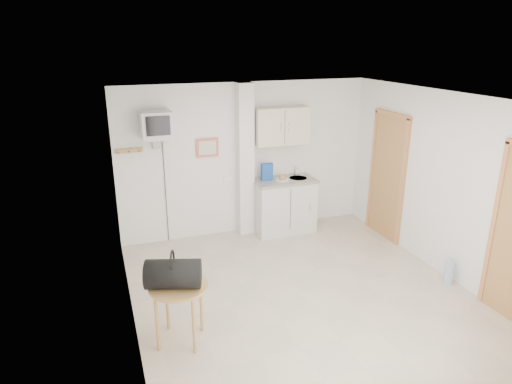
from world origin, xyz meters
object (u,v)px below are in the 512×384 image
object	(u,v)px
crt_television	(156,126)
water_bottle	(449,272)
duffel_bag	(173,274)
round_table	(179,293)

from	to	relation	value
crt_television	water_bottle	distance (m)	4.57
duffel_bag	crt_television	bearing A→B (deg)	102.04
duffel_bag	water_bottle	distance (m)	3.74
duffel_bag	water_bottle	world-z (taller)	duffel_bag
water_bottle	duffel_bag	bearing A→B (deg)	-179.48
round_table	water_bottle	world-z (taller)	round_table
crt_television	water_bottle	world-z (taller)	crt_television
water_bottle	round_table	bearing A→B (deg)	179.99
round_table	water_bottle	distance (m)	3.65
round_table	water_bottle	bearing A→B (deg)	-0.01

